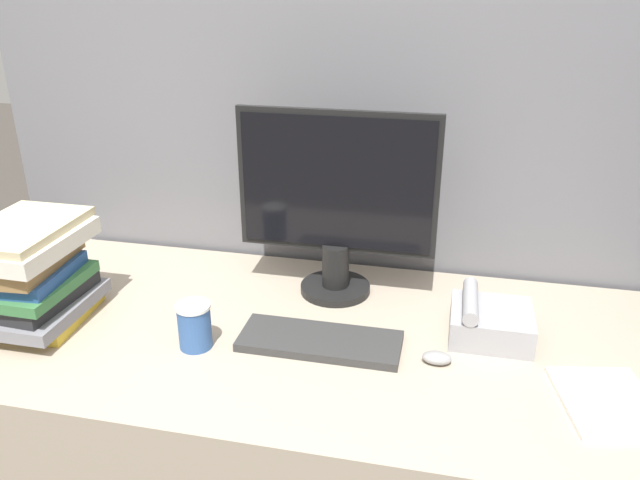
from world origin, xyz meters
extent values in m
cube|color=slate|center=(0.00, 0.83, 0.89)|extent=(2.09, 0.04, 1.78)
cube|color=tan|center=(0.00, 0.40, 0.38)|extent=(1.69, 0.79, 0.75)
cylinder|color=black|center=(0.01, 0.61, 0.76)|extent=(0.19, 0.19, 0.02)
cylinder|color=black|center=(0.01, 0.61, 0.83)|extent=(0.07, 0.07, 0.12)
cube|color=black|center=(0.01, 0.62, 1.06)|extent=(0.51, 0.02, 0.37)
cube|color=black|center=(0.01, 0.61, 1.06)|extent=(0.49, 0.01, 0.34)
cube|color=#333333|center=(0.02, 0.35, 0.76)|extent=(0.37, 0.14, 0.02)
ellipsoid|color=gray|center=(0.29, 0.34, 0.76)|extent=(0.06, 0.04, 0.03)
cylinder|color=#335999|center=(-0.26, 0.28, 0.80)|extent=(0.08, 0.08, 0.10)
cylinder|color=white|center=(-0.26, 0.28, 0.86)|extent=(0.08, 0.08, 0.01)
cube|color=gold|center=(-0.68, 0.32, 0.77)|extent=(0.23, 0.25, 0.03)
cube|color=slate|center=(-0.68, 0.30, 0.80)|extent=(0.23, 0.29, 0.03)
cube|color=#262628|center=(-0.68, 0.31, 0.83)|extent=(0.22, 0.27, 0.04)
cube|color=#38723F|center=(-0.67, 0.29, 0.86)|extent=(0.21, 0.26, 0.03)
cube|color=#264C8C|center=(-0.68, 0.29, 0.89)|extent=(0.21, 0.23, 0.03)
cube|color=olive|center=(-0.69, 0.30, 0.93)|extent=(0.19, 0.27, 0.04)
cube|color=silver|center=(-0.69, 0.30, 0.97)|extent=(0.25, 0.29, 0.04)
cube|color=#C6B78C|center=(-0.68, 0.31, 1.00)|extent=(0.21, 0.29, 0.02)
cube|color=#99999E|center=(0.41, 0.47, 0.79)|extent=(0.19, 0.18, 0.07)
cube|color=white|center=(0.43, 0.45, 0.82)|extent=(0.08, 0.08, 0.00)
cylinder|color=#99999E|center=(0.35, 0.47, 0.84)|extent=(0.04, 0.18, 0.04)
cube|color=white|center=(0.63, 0.26, 0.76)|extent=(0.22, 0.25, 0.01)
camera|label=1|loc=(0.29, -0.85, 1.55)|focal=35.00mm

